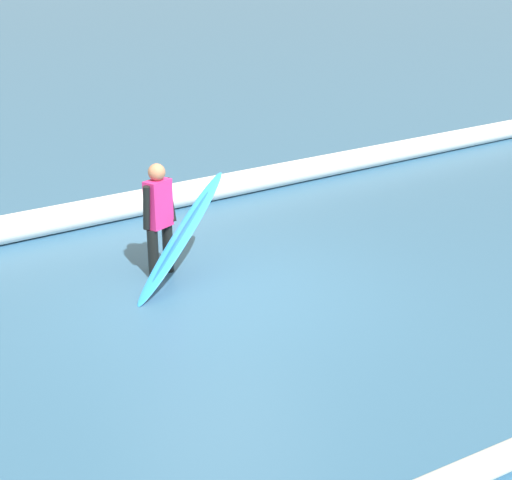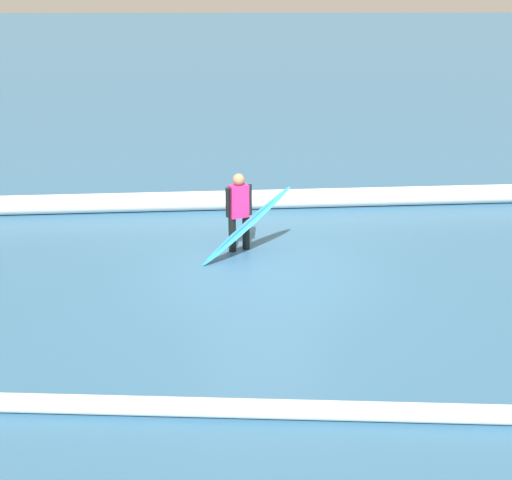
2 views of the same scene
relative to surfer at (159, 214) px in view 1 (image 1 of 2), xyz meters
The scene contains 4 objects.
ground_plane 1.27m from the surfer, 115.55° to the left, with size 196.32×196.32×0.00m, color #316084.
surfer is the anchor object (origin of this frame).
surfboard 0.43m from the surfer, 111.74° to the left, with size 1.76×1.02×1.28m.
wave_crest_foreground 3.46m from the surfer, 133.12° to the right, with size 0.42×0.42×16.66m, color white.
Camera 1 is at (4.11, 7.12, 3.77)m, focal length 50.50 mm.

